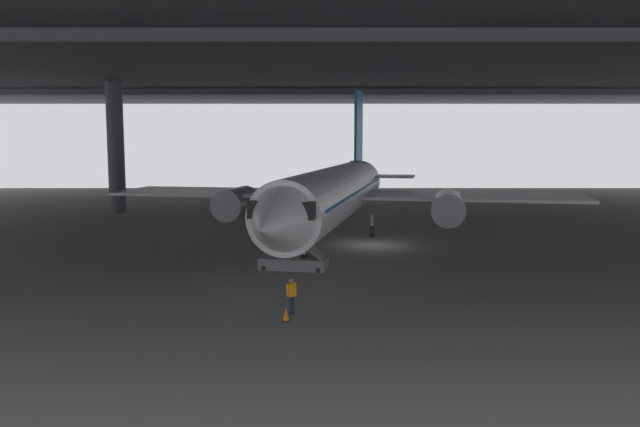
# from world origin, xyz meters

# --- Properties ---
(ground_plane) EXTENTS (110.00, 110.00, 0.00)m
(ground_plane) POSITION_xyz_m (0.00, 0.00, 0.00)
(ground_plane) COLOR slate
(hangar_structure) EXTENTS (121.00, 99.00, 15.01)m
(hangar_structure) POSITION_xyz_m (-0.07, 13.75, 14.38)
(hangar_structure) COLOR #4C4F54
(hangar_structure) RESTS_ON ground_plane
(airplane_main) EXTENTS (39.19, 40.06, 12.43)m
(airplane_main) POSITION_xyz_m (-2.86, 2.07, 3.63)
(airplane_main) COLOR white
(airplane_main) RESTS_ON ground_plane
(boarding_stairs) EXTENTS (4.59, 2.24, 4.86)m
(boarding_stairs) POSITION_xyz_m (-5.64, -8.70, 0.75)
(boarding_stairs) COLOR slate
(boarding_stairs) RESTS_ON ground_plane
(crew_worker_near_nose) EXTENTS (0.44, 0.40, 1.66)m
(crew_worker_near_nose) POSITION_xyz_m (-5.24, -18.64, 0.95)
(crew_worker_near_nose) COLOR #232838
(crew_worker_near_nose) RESTS_ON ground_plane
(crew_worker_by_stairs) EXTENTS (0.33, 0.52, 1.68)m
(crew_worker_by_stairs) POSITION_xyz_m (-5.66, -7.02, 0.96)
(crew_worker_by_stairs) COLOR #232838
(crew_worker_by_stairs) RESTS_ON ground_plane
(traffic_cone_orange) EXTENTS (0.36, 0.36, 0.60)m
(traffic_cone_orange) POSITION_xyz_m (-5.44, -19.66, 0.29)
(traffic_cone_orange) COLOR black
(traffic_cone_orange) RESTS_ON ground_plane
(baggage_tug) EXTENTS (1.99, 2.50, 0.90)m
(baggage_tug) POSITION_xyz_m (-7.98, 10.39, 0.53)
(baggage_tug) COLOR yellow
(baggage_tug) RESTS_ON ground_plane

